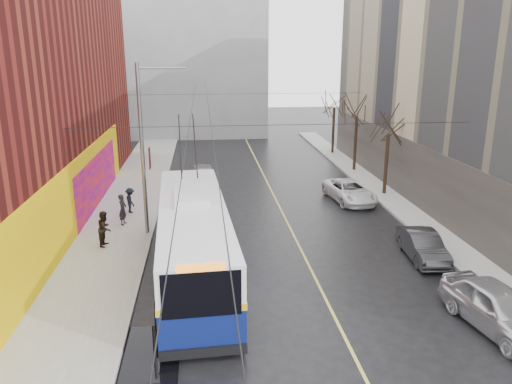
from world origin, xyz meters
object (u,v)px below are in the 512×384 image
parked_car_b (423,246)px  parked_car_a (498,308)px  tree_far (335,99)px  tree_near (389,122)px  pedestrian_c (130,200)px  parked_car_c (349,191)px  streetlight_pole (145,146)px  pedestrian_a (123,209)px  following_car (203,177)px  tree_mid (357,106)px  pedestrian_b (105,228)px  trolleybus (194,238)px

parked_car_b → parked_car_a: bearing=-86.3°
tree_far → parked_car_a: size_ratio=1.36×
tree_near → tree_far: tree_far is taller
tree_near → pedestrian_c: size_ratio=4.22×
parked_car_a → parked_car_b: bearing=81.0°
parked_car_c → streetlight_pole: bearing=-166.1°
tree_near → pedestrian_a: size_ratio=3.70×
pedestrian_a → pedestrian_c: 2.09m
parked_car_a → streetlight_pole: bearing=131.5°
tree_near → following_car: tree_near is taller
pedestrian_c → parked_car_a: bearing=-161.0°
streetlight_pole → pedestrian_a: 4.40m
parked_car_a → parked_car_b: parked_car_a is taller
tree_mid → pedestrian_a: (-16.75, -11.55, -4.24)m
pedestrian_b → pedestrian_c: pedestrian_b is taller
tree_mid → pedestrian_b: size_ratio=3.73×
trolleybus → parked_car_a: (10.71, -5.59, -0.92)m
tree_far → following_car: (-12.29, -10.87, -4.31)m
parked_car_c → tree_mid: bearing=63.3°
tree_mid → tree_far: tree_mid is taller
parked_car_a → pedestrian_b: pedestrian_b is taller
tree_far → trolleybus: size_ratio=0.49×
parked_car_a → pedestrian_c: size_ratio=3.18×
tree_near → parked_car_c: 5.23m
tree_mid → parked_car_c: (-2.77, -8.09, -4.58)m
tree_far → parked_car_b: bearing=-94.6°
pedestrian_b → pedestrian_c: size_ratio=1.18×
pedestrian_a → parked_car_b: bearing=-99.5°
parked_car_c → pedestrian_c: pedestrian_c is taller
tree_near → pedestrian_a: bearing=-164.8°
streetlight_pole → tree_mid: 19.96m
parked_car_a → pedestrian_b: size_ratio=2.69×
following_car → pedestrian_b: pedestrian_b is taller
tree_mid → pedestrian_a: 20.78m
tree_mid → parked_car_b: bearing=-96.5°
parked_car_a → following_car: following_car is taller
trolleybus → parked_car_b: (10.71, 0.63, -1.08)m
parked_car_b → pedestrian_b: 15.45m
parked_car_c → pedestrian_a: (-13.98, -3.47, 0.34)m
parked_car_b → pedestrian_a: pedestrian_a is taller
parked_car_c → pedestrian_b: pedestrian_b is taller
streetlight_pole → pedestrian_c: 5.49m
parked_car_a → pedestrian_a: (-14.75, 12.27, 0.19)m
parked_car_c → tree_near: bearing=13.6°
tree_near → trolleybus: (-12.71, -11.24, -3.23)m
pedestrian_c → trolleybus: bearing=177.5°
trolleybus → following_car: size_ratio=2.72×
streetlight_pole → trolleybus: (2.42, -5.24, -3.10)m
tree_mid → trolleybus: size_ratio=0.50×
pedestrian_c → parked_car_b: bearing=-145.6°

